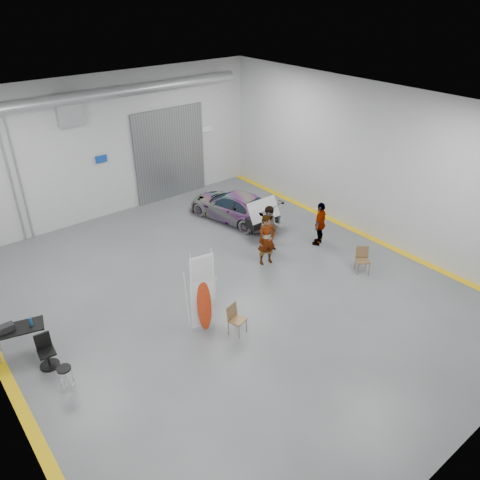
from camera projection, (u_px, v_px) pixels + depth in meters
ground at (226, 292)px, 15.67m from camera, size 16.00×16.00×0.00m
room_shell at (189, 157)px, 15.31m from camera, size 14.02×16.18×6.01m
sedan_car at (234, 206)px, 20.15m from camera, size 2.60×4.52×1.23m
person_a at (267, 240)px, 16.84m from camera, size 0.79×0.61×1.93m
person_b at (270, 229)px, 17.72m from camera, size 1.12×1.07×1.82m
person_c at (320, 224)px, 18.11m from camera, size 1.12×0.82×1.78m
surfboard_display at (205, 298)px, 13.59m from camera, size 0.75×0.30×2.68m
folding_chair_near at (237, 325)px, 13.76m from camera, size 0.55×0.57×0.94m
folding_chair_far at (362, 265)px, 16.61m from camera, size 0.62×0.68×0.95m
shop_stool at (66, 379)px, 11.82m from camera, size 0.38×0.38×0.73m
work_table at (15, 329)px, 12.80m from camera, size 1.43×0.97×1.07m
office_chair at (46, 353)px, 12.54m from camera, size 0.52×0.52×0.98m
trunk_lid at (262, 207)px, 18.56m from camera, size 1.44×0.87×0.04m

